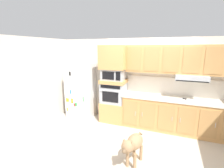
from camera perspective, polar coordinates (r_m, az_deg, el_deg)
name	(u,v)px	position (r m, az deg, el deg)	size (l,w,h in m)	color
ground_plane	(137,138)	(4.33, 8.88, -18.32)	(9.60, 9.60, 0.00)	#B2A899
back_kitchen_wall	(147,81)	(4.91, 12.18, 1.00)	(6.20, 0.12, 2.50)	beige
side_panel_left	(46,81)	(5.17, -22.48, 0.89)	(0.12, 7.10, 2.50)	beige
refrigerator	(81,90)	(5.30, -11.00, -2.19)	(0.76, 0.73, 1.76)	white
oven_base_cabinet	(114,111)	(5.07, 0.61, -9.56)	(0.74, 0.62, 0.60)	tan
built_in_oven	(114,92)	(4.87, 0.61, -3.03)	(0.70, 0.62, 0.60)	#A8AAAF
appliance_mid_shelf	(114,81)	(4.79, 0.63, 1.01)	(0.74, 0.62, 0.10)	tan
microwave	(114,74)	(4.75, 0.63, 3.48)	(0.64, 0.54, 0.32)	#A8AAAF
appliance_upper_cabinet	(114,57)	(4.70, 0.65, 9.51)	(0.74, 0.62, 0.68)	tan
lower_cabinet_run	(176,115)	(4.74, 21.77, -10.32)	(2.86, 0.63, 0.88)	tan
countertop_slab	(177,99)	(4.59, 22.24, -5.00)	(2.90, 0.64, 0.04)	silver
backsplash_panel	(178,87)	(4.80, 22.47, -0.93)	(2.90, 0.02, 0.50)	silver
upper_cabinet_with_hood	(182,61)	(4.53, 23.52, 7.61)	(2.86, 0.48, 0.88)	tan
screwdriver	(185,99)	(4.59, 24.44, -4.76)	(0.17, 0.17, 0.03)	black
dog	(133,144)	(3.24, 7.55, -20.38)	(0.35, 0.85, 0.67)	#997551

